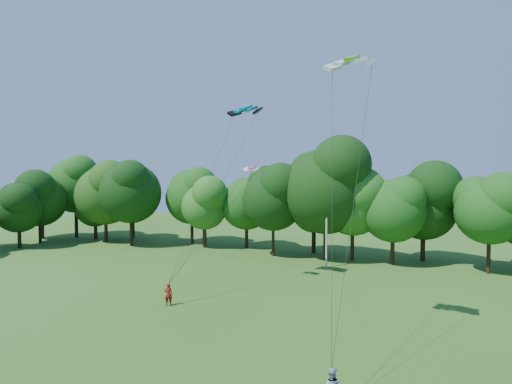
% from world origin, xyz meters
% --- Properties ---
extents(utility_pole, '(1.56, 0.20, 7.80)m').
position_xyz_m(utility_pole, '(1.55, 30.13, 4.02)').
color(utility_pole, beige).
rests_on(utility_pole, ground).
extents(kite_flyer_left, '(0.75, 0.65, 1.74)m').
position_xyz_m(kite_flyer_left, '(-6.92, 12.53, 0.87)').
color(kite_flyer_left, maroon).
rests_on(kite_flyer_left, ground).
extents(kite_teal, '(3.33, 1.84, 0.67)m').
position_xyz_m(kite_teal, '(-3.96, 20.73, 16.35)').
color(kite_teal, '#046788').
rests_on(kite_teal, ground).
extents(kite_green, '(3.14, 1.76, 0.66)m').
position_xyz_m(kite_green, '(7.17, 10.95, 16.95)').
color(kite_green, green).
rests_on(kite_green, ground).
extents(kite_pink, '(1.66, 0.93, 0.35)m').
position_xyz_m(kite_pink, '(-3.50, 21.03, 10.88)').
color(kite_pink, '#C33679').
rests_on(kite_pink, ground).
extents(tree_back_west, '(9.85, 9.85, 14.33)m').
position_xyz_m(tree_back_west, '(-33.79, 34.70, 8.95)').
color(tree_back_west, black).
rests_on(tree_back_west, ground).
extents(tree_back_center, '(11.29, 11.29, 16.42)m').
position_xyz_m(tree_back_center, '(0.52, 34.22, 10.26)').
color(tree_back_center, black).
rests_on(tree_back_center, ground).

